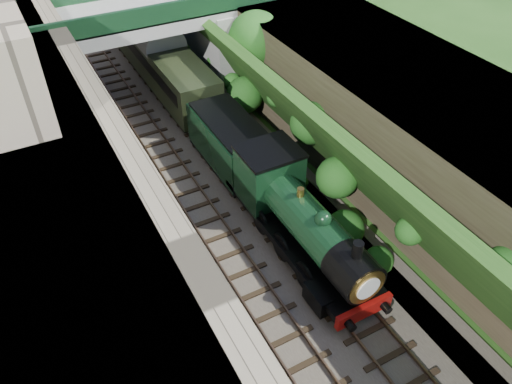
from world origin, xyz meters
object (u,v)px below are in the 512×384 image
at_px(road_bridge, 158,37).
at_px(locomotive, 300,221).
at_px(tender, 230,145).
at_px(tree, 256,41).

relative_size(road_bridge, locomotive, 1.56).
relative_size(locomotive, tender, 1.70).
relative_size(tree, locomotive, 0.65).
distance_m(road_bridge, tender, 10.75).
distance_m(road_bridge, tree, 6.93).
height_order(road_bridge, tender, road_bridge).
height_order(road_bridge, tree, road_bridge).
height_order(tree, locomotive, tree).
bearing_deg(locomotive, road_bridge, 90.82).
relative_size(tree, tender, 1.10).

